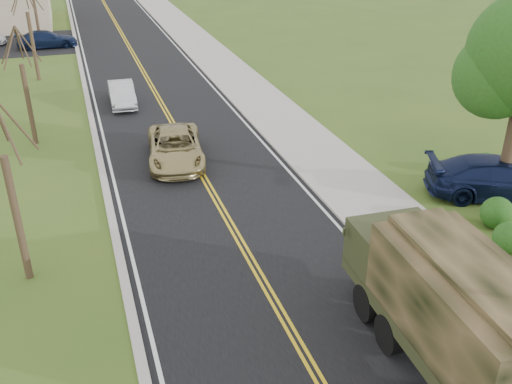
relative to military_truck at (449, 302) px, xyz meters
name	(u,v)px	position (x,y,z in m)	size (l,w,h in m)	color
road	(132,53)	(-3.17, 37.35, -1.98)	(8.00, 120.00, 0.01)	black
curb_right	(183,48)	(0.98, 37.35, -1.92)	(0.30, 120.00, 0.12)	#9E998E
sidewalk_right	(204,47)	(2.73, 37.35, -1.93)	(3.20, 120.00, 0.10)	#9E998E
curb_left	(79,56)	(-7.32, 37.35, -1.93)	(0.30, 120.00, 0.10)	#9E998E
bare_tree_a	(14,205)	(-10.18, 7.35, 0.64)	(1.93, 2.26, 6.08)	#38281C
bare_tree_b	(27,95)	(-10.18, 19.35, 0.49)	(1.83, 2.14, 5.73)	#38281C
bare_tree_c	(32,38)	(-10.18, 31.35, 0.79)	(2.04, 2.39, 6.42)	#38281C
bare_tree_d	(36,12)	(-10.18, 43.35, 0.57)	(1.88, 2.20, 5.91)	#38281C
military_truck	(449,302)	(0.00, 0.00, 0.00)	(2.69, 7.03, 3.46)	black
suv_champagne	(175,147)	(-3.97, 14.89, -1.25)	(2.41, 5.23, 1.45)	tan
sedan_silver	(122,94)	(-5.38, 24.10, -1.31)	(1.41, 4.05, 1.33)	silver
pickup_navy	(498,178)	(7.71, 7.46, -1.16)	(2.29, 5.63, 1.63)	#0E1736
lot_car_navy	(47,39)	(-9.59, 41.23, -1.29)	(1.94, 4.78, 1.39)	#0F1A39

